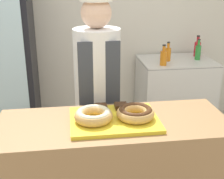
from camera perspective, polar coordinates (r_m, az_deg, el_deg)
wall_back at (r=3.93m, az=-4.23°, el=12.95°), size 8.00×0.06×2.70m
serving_tray at (r=1.98m, az=0.41°, el=-5.57°), size 0.55×0.42×0.02m
donut_light_glaze at (r=1.93m, az=-3.42°, el=-4.66°), size 0.24×0.24×0.07m
donut_chocolate_glaze at (r=1.96m, az=4.32°, el=-4.20°), size 0.24×0.24×0.07m
brownie_back_left at (r=2.09m, az=-2.05°, el=-3.24°), size 0.08×0.08×0.03m
brownie_back_right at (r=2.11m, az=1.67°, el=-3.03°), size 0.08×0.08×0.03m
baker_person at (r=2.48m, az=-2.62°, el=-1.43°), size 0.36×0.36×1.74m
beverage_fridge at (r=3.67m, az=-19.07°, el=5.46°), size 0.65×0.61×1.95m
chest_freezer at (r=3.99m, az=11.32°, el=-0.74°), size 0.87×0.65×0.88m
bottle_green at (r=3.90m, az=15.46°, el=6.67°), size 0.07×0.07×0.25m
bottle_orange at (r=3.57m, az=9.39°, el=5.81°), size 0.08×0.08×0.24m
bottle_orange_b at (r=3.76m, az=10.19°, el=6.47°), size 0.07×0.07×0.23m
bottle_red at (r=4.07m, az=15.33°, el=7.28°), size 0.08×0.08×0.26m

